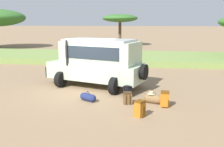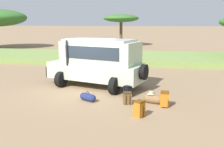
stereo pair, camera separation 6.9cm
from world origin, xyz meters
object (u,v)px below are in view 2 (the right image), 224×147
Objects in this scene: safari_vehicle at (98,62)px; backpack_beside_front_wheel at (139,109)px; duffel_bag_soft_canvas at (88,97)px; backpack_cluster_center at (165,99)px; backpack_near_rear_wheel at (127,98)px; acacia_tree_left_mid at (121,18)px; duffel_bag_low_black_case at (153,99)px; backpack_outermost at (128,92)px.

backpack_beside_front_wheel is (2.31, -4.08, -1.00)m from safari_vehicle.
safari_vehicle is at bearing 91.53° from duffel_bag_soft_canvas.
backpack_near_rear_wheel is (-1.48, 0.14, -0.06)m from backpack_cluster_center.
duffel_bag_low_black_case is at bearing -80.32° from acacia_tree_left_mid.
backpack_cluster_center is 1.23× the size of backpack_near_rear_wheel.
backpack_beside_front_wheel is 1.18× the size of backpack_near_rear_wheel.
backpack_outermost is 0.11× the size of acacia_tree_left_mid.
backpack_outermost is at bearing -82.64° from acacia_tree_left_mid.
duffel_bag_low_black_case is at bearing 73.08° from backpack_beside_front_wheel.
duffel_bag_soft_canvas is (0.07, -2.53, -1.13)m from safari_vehicle.
backpack_near_rear_wheel is at bearing 174.52° from backpack_cluster_center.
backpack_near_rear_wheel is at bearing -85.45° from backpack_outermost.
backpack_outermost reaches higher than backpack_near_rear_wheel.
backpack_outermost is 0.67× the size of duffel_bag_soft_canvas.
duffel_bag_low_black_case is (1.12, -0.71, -0.05)m from backpack_outermost.
backpack_cluster_center is at bearing -35.50° from backpack_outermost.
backpack_beside_front_wheel is at bearing -75.19° from backpack_outermost.
backpack_outermost is (-0.08, 0.97, 0.00)m from backpack_near_rear_wheel.
safari_vehicle is 10.71× the size of backpack_outermost.
backpack_outermost is at bearing 104.81° from backpack_beside_front_wheel.
acacia_tree_left_mid is (-1.48, 24.78, 3.47)m from duffel_bag_soft_canvas.
backpack_near_rear_wheel is 0.64× the size of duffel_bag_low_black_case.
acacia_tree_left_mid reaches higher than backpack_beside_front_wheel.
duffel_bag_soft_canvas is (-3.17, 0.31, -0.14)m from backpack_cluster_center.
safari_vehicle reaches higher than backpack_cluster_center.
backpack_outermost is (-0.62, 2.34, -0.04)m from backpack_beside_front_wheel.
backpack_beside_front_wheel is at bearing -106.92° from duffel_bag_low_black_case.
safari_vehicle is 2.78m from duffel_bag_soft_canvas.
safari_vehicle is 2.64m from backpack_outermost.
duffel_bag_low_black_case is (2.81, -2.45, -1.10)m from safari_vehicle.
duffel_bag_soft_canvas is (-2.74, -0.09, -0.03)m from duffel_bag_low_black_case.
acacia_tree_left_mid is (-3.10, 23.99, 3.39)m from backpack_outermost.
duffel_bag_low_black_case is (0.50, 1.64, -0.10)m from backpack_beside_front_wheel.
backpack_outermost is (-1.55, 1.11, -0.06)m from backpack_cluster_center.
backpack_near_rear_wheel reaches higher than duffel_bag_low_black_case.
safari_vehicle is at bearing -86.38° from acacia_tree_left_mid.
duffel_bag_soft_canvas is (-1.70, 0.17, -0.08)m from backpack_near_rear_wheel.
safari_vehicle is 7.19× the size of duffel_bag_soft_canvas.
duffel_bag_soft_canvas is at bearing 145.32° from backpack_beside_front_wheel.
duffel_bag_soft_canvas is at bearing -88.47° from safari_vehicle.
backpack_beside_front_wheel is at bearing -60.53° from safari_vehicle.
duffel_bag_soft_canvas is at bearing 174.24° from backpack_near_rear_wheel.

